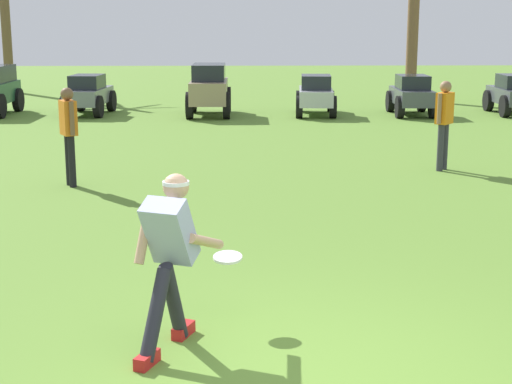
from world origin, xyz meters
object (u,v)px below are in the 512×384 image
at_px(parked_car_slot_b, 88,94).
at_px(frisbee_in_flight, 228,257).
at_px(parked_car_slot_d, 316,94).
at_px(parked_car_slot_c, 209,88).
at_px(parked_car_slot_e, 412,94).
at_px(frisbee_thrower, 170,252).
at_px(teammate_near_sideline, 69,127).
at_px(teammate_midfield, 444,117).

bearing_deg(parked_car_slot_b, frisbee_in_flight, -75.19).
relative_size(frisbee_in_flight, parked_car_slot_d, 0.12).
relative_size(parked_car_slot_c, parked_car_slot_e, 1.06).
distance_m(parked_car_slot_b, parked_car_slot_d, 6.30).
distance_m(frisbee_in_flight, parked_car_slot_b, 15.85).
distance_m(parked_car_slot_c, parked_car_slot_e, 5.58).
distance_m(frisbee_thrower, teammate_near_sideline, 6.63).
bearing_deg(parked_car_slot_c, parked_car_slot_d, 1.01).
bearing_deg(parked_car_slot_e, parked_car_slot_d, 178.37).
distance_m(parked_car_slot_b, parked_car_slot_e, 8.94).
distance_m(frisbee_in_flight, parked_car_slot_e, 15.79).
relative_size(frisbee_thrower, parked_car_slot_c, 0.59).
height_order(teammate_near_sideline, parked_car_slot_c, teammate_near_sideline).
relative_size(frisbee_thrower, parked_car_slot_b, 0.62).
distance_m(parked_car_slot_b, parked_car_slot_c, 3.37).
relative_size(parked_car_slot_b, parked_car_slot_d, 1.00).
distance_m(teammate_near_sideline, parked_car_slot_b, 9.73).
xyz_separation_m(teammate_near_sideline, teammate_midfield, (6.23, 1.20, 0.00)).
height_order(teammate_near_sideline, parked_car_slot_d, teammate_near_sideline).
relative_size(frisbee_in_flight, parked_car_slot_c, 0.11).
bearing_deg(teammate_near_sideline, parked_car_slot_c, 78.70).
bearing_deg(parked_car_slot_d, parked_car_slot_b, 177.89).
xyz_separation_m(frisbee_thrower, parked_car_slot_c, (-0.25, 15.60, -0.05)).
distance_m(frisbee_in_flight, teammate_near_sideline, 6.28).
relative_size(teammate_near_sideline, parked_car_slot_e, 0.70).
height_order(parked_car_slot_b, parked_car_slot_c, parked_car_slot_c).
xyz_separation_m(teammate_midfield, parked_car_slot_c, (-4.37, 8.12, -0.20)).
bearing_deg(teammate_midfield, parked_car_slot_d, 99.94).
bearing_deg(parked_car_slot_d, parked_car_slot_e, -1.63).
bearing_deg(teammate_midfield, parked_car_slot_e, 81.48).
height_order(parked_car_slot_d, parked_car_slot_e, same).
relative_size(teammate_near_sideline, parked_car_slot_b, 0.69).
bearing_deg(parked_car_slot_b, frisbee_thrower, -77.22).
bearing_deg(parked_car_slot_d, teammate_near_sideline, -117.12).
height_order(frisbee_in_flight, teammate_midfield, teammate_midfield).
bearing_deg(frisbee_in_flight, parked_car_slot_b, 104.81).
bearing_deg(parked_car_slot_d, frisbee_in_flight, -98.43).
relative_size(frisbee_in_flight, teammate_midfield, 0.17).
bearing_deg(frisbee_thrower, parked_car_slot_e, 71.11).
distance_m(parked_car_slot_d, parked_car_slot_e, 2.64).
height_order(parked_car_slot_c, parked_car_slot_d, parked_car_slot_c).
bearing_deg(parked_car_slot_e, parked_car_slot_b, 178.03).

